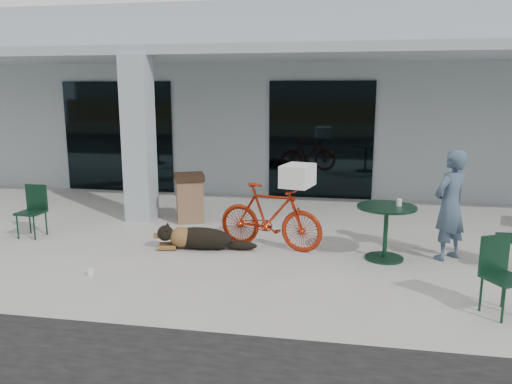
% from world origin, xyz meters
% --- Properties ---
extents(ground, '(80.00, 80.00, 0.00)m').
position_xyz_m(ground, '(0.00, 0.00, 0.00)').
color(ground, '#B2B0A8').
rests_on(ground, ground).
extents(building, '(22.00, 7.00, 4.50)m').
position_xyz_m(building, '(0.00, 8.50, 2.25)').
color(building, '#9CA8B1').
rests_on(building, ground).
extents(storefront_glass_left, '(2.80, 0.06, 2.70)m').
position_xyz_m(storefront_glass_left, '(-3.20, 4.98, 1.35)').
color(storefront_glass_left, black).
rests_on(storefront_glass_left, ground).
extents(storefront_glass_right, '(2.40, 0.06, 2.70)m').
position_xyz_m(storefront_glass_right, '(1.80, 4.98, 1.35)').
color(storefront_glass_right, black).
rests_on(storefront_glass_right, ground).
extents(column, '(0.50, 0.50, 3.12)m').
position_xyz_m(column, '(-1.50, 2.30, 1.56)').
color(column, '#9CA8B1').
rests_on(column, ground).
extents(overhang, '(22.00, 2.80, 0.18)m').
position_xyz_m(overhang, '(0.00, 3.60, 3.21)').
color(overhang, '#9CA8B1').
rests_on(overhang, column).
extents(bicycle, '(1.80, 0.89, 1.04)m').
position_xyz_m(bicycle, '(1.23, 0.95, 0.52)').
color(bicycle, '#A0240C').
rests_on(bicycle, ground).
extents(laundry_basket, '(0.54, 0.65, 0.33)m').
position_xyz_m(laundry_basket, '(1.67, 0.84, 1.21)').
color(laundry_basket, white).
rests_on(laundry_basket, bicycle).
extents(dog, '(1.26, 0.65, 0.40)m').
position_xyz_m(dog, '(0.15, 0.70, 0.20)').
color(dog, black).
rests_on(dog, ground).
extents(cup_near_dog, '(0.10, 0.10, 0.10)m').
position_xyz_m(cup_near_dog, '(-0.99, -0.70, 0.05)').
color(cup_near_dog, white).
rests_on(cup_near_dog, ground).
extents(cafe_chair_near, '(0.42, 0.46, 0.89)m').
position_xyz_m(cafe_chair_near, '(-2.89, 0.84, 0.44)').
color(cafe_chair_near, '#123522').
rests_on(cafe_chair_near, ground).
extents(cafe_table_far, '(1.12, 1.12, 0.82)m').
position_xyz_m(cafe_table_far, '(3.00, 0.72, 0.41)').
color(cafe_table_far, '#123522').
rests_on(cafe_table_far, ground).
extents(cafe_chair_far_a, '(0.56, 0.58, 0.88)m').
position_xyz_m(cafe_chair_far_a, '(4.17, -1.00, 0.44)').
color(cafe_chair_far_a, '#123522').
rests_on(cafe_chair_far_a, ground).
extents(person, '(0.71, 0.70, 1.65)m').
position_xyz_m(person, '(3.92, 0.90, 0.82)').
color(person, '#3E5168').
rests_on(person, ground).
extents(cup_on_table, '(0.10, 0.10, 0.10)m').
position_xyz_m(cup_on_table, '(3.18, 0.76, 0.87)').
color(cup_on_table, white).
rests_on(cup_on_table, cafe_table_far).
extents(trash_receptacle, '(0.71, 0.71, 0.93)m').
position_xyz_m(trash_receptacle, '(-0.53, 2.33, 0.47)').
color(trash_receptacle, brown).
rests_on(trash_receptacle, ground).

